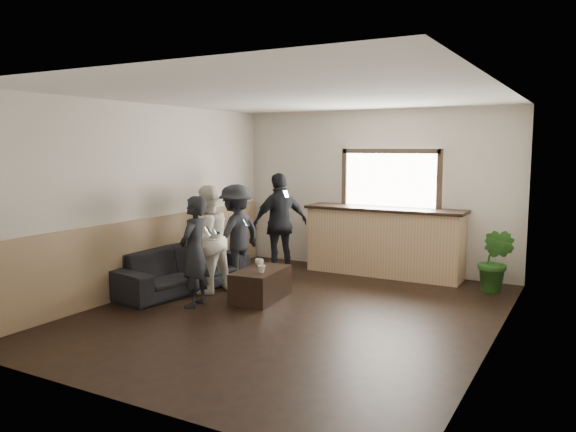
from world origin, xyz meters
The scene contains 12 objects.
ground centered at (0.00, 0.00, 0.00)m, with size 5.00×6.00×0.01m, color black.
room_shell centered at (-0.74, 0.00, 1.47)m, with size 5.01×6.01×2.80m.
bar_counter centered at (0.30, 2.70, 0.64)m, with size 2.70×0.68×2.13m.
sofa centered at (-2.05, 0.21, 0.32)m, with size 2.21×0.86×0.65m, color black.
coffee_table centered at (-0.70, 0.34, 0.22)m, with size 0.54×0.98×0.43m, color black.
cup_a centered at (-0.86, 0.56, 0.48)m, with size 0.12×0.12×0.10m, color silver.
cup_b centered at (-0.59, 0.17, 0.48)m, with size 0.11×0.11×0.10m, color silver.
potted_plant centered at (2.15, 2.36, 0.48)m, with size 0.53×0.43×0.96m, color #2D6623.
person_a centered at (-1.31, -0.38, 0.75)m, with size 0.50×0.61×1.51m.
person_b centered at (-1.60, 0.29, 0.80)m, with size 0.79×0.91×1.60m.
person_c centered at (-1.60, 1.04, 0.79)m, with size 0.70×1.08×1.57m.
person_d centered at (-1.26, 1.88, 0.86)m, with size 0.90×1.08×1.73m.
Camera 1 is at (3.42, -6.29, 2.15)m, focal length 35.00 mm.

